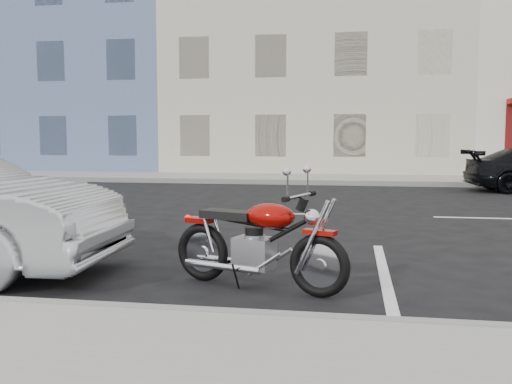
% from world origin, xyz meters
% --- Properties ---
extents(ground, '(120.00, 120.00, 0.00)m').
position_xyz_m(ground, '(0.00, 0.00, 0.00)').
color(ground, black).
rests_on(ground, ground).
extents(sidewalk_far, '(80.00, 3.40, 0.15)m').
position_xyz_m(sidewalk_far, '(-5.00, 8.70, 0.07)').
color(sidewalk_far, gray).
rests_on(sidewalk_far, ground).
extents(curb_far, '(80.00, 0.12, 0.16)m').
position_xyz_m(curb_far, '(-5.00, 7.00, 0.08)').
color(curb_far, gray).
rests_on(curb_far, ground).
extents(bldg_blue, '(12.00, 12.00, 13.00)m').
position_xyz_m(bldg_blue, '(-14.00, 16.30, 6.50)').
color(bldg_blue, slate).
rests_on(bldg_blue, ground).
extents(bldg_cream, '(12.00, 12.00, 11.50)m').
position_xyz_m(bldg_cream, '(-2.00, 16.30, 5.75)').
color(bldg_cream, beige).
rests_on(bldg_cream, ground).
extents(motorcycle, '(1.92, 0.89, 1.00)m').
position_xyz_m(motorcycle, '(-0.65, -5.97, 0.46)').
color(motorcycle, black).
rests_on(motorcycle, ground).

